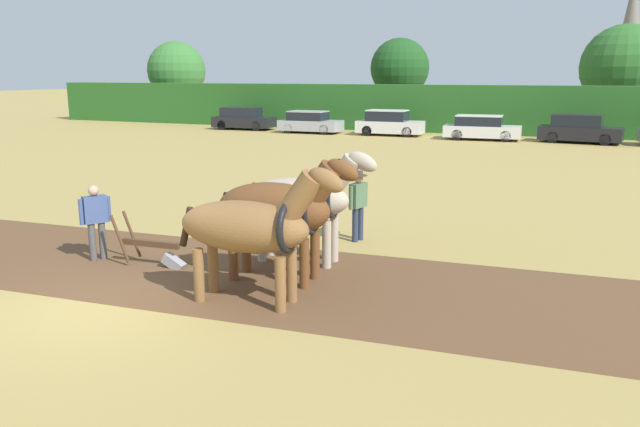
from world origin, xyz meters
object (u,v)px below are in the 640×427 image
Objects in this scene: parked_car_center_right at (579,129)px; draft_horse_lead_left at (251,226)px; tree_left at (400,68)px; parked_car_center_left at (389,123)px; farmer_at_plow at (96,218)px; draft_horse_trail_left at (303,199)px; plow at (156,251)px; parked_car_left at (310,122)px; parked_car_far_left at (243,119)px; farmer_beside_team at (358,201)px; tree_far_left at (177,71)px; draft_horse_lead_right at (279,209)px; church_spire at (630,36)px; tree_center_left at (624,67)px; parked_car_center at (481,128)px.

draft_horse_lead_left is at bearing -92.86° from parked_car_center_right.
parked_car_center_left is (2.09, -9.30, -3.46)m from tree_left.
draft_horse_lead_left is 4.27m from farmer_at_plow.
farmer_at_plow is at bearing -162.98° from draft_horse_trail_left.
plow is 0.38× the size of parked_car_left.
farmer_beside_team is at bearing -58.54° from parked_car_far_left.
parked_car_center_right is (16.30, 0.40, 0.07)m from parked_car_left.
plow is 28.36m from parked_car_center_left.
tree_far_left is 4.06× the size of farmer_beside_team.
parked_car_center_right is (4.70, 26.67, -0.57)m from draft_horse_trail_left.
farmer_at_plow is at bearing -68.96° from parked_car_far_left.
draft_horse_trail_left is at bearing -94.03° from parked_car_center_right.
tree_left is 2.27× the size of draft_horse_lead_right.
church_spire is 3.66× the size of parked_car_center_left.
parked_car_center_left is (-6.34, 26.68, -0.56)m from draft_horse_trail_left.
parked_car_center_right reaches higher than farmer_at_plow.
draft_horse_lead_left is (28.79, -38.03, -2.74)m from tree_far_left.
farmer_beside_team is (0.28, 4.43, -0.38)m from draft_horse_lead_left.
farmer_at_plow is at bearing -106.10° from tree_center_left.
parked_car_center is at bearing -168.80° from parked_car_center_right.
church_spire reaches higher than tree_far_left.
church_spire reaches higher than parked_car_far_left.
tree_left is 2.15× the size of draft_horse_lead_left.
draft_horse_trail_left is 0.64× the size of parked_car_center_right.
draft_horse_lead_right is at bearing -92.49° from parked_car_center.
draft_horse_lead_right is (8.51, -37.21, -2.86)m from tree_left.
tree_left is 4.18× the size of plow.
tree_center_left is 4.52× the size of farmer_at_plow.
parked_car_far_left is (-17.41, 24.89, -0.21)m from farmer_beside_team.
farmer_beside_team is (0.38, 3.21, -0.42)m from draft_horse_lead_right.
draft_horse_lead_left is (8.62, -38.44, -2.90)m from tree_left.
tree_center_left reaches higher than tree_far_left.
parked_car_center_right is (5.30, 0.49, 0.06)m from parked_car_center.
tree_center_left is at bearing 75.96° from draft_horse_lead_left.
plow is 0.37× the size of parked_car_center_left.
tree_far_left reaches higher than parked_car_left.
tree_left is at bearing -117.26° from church_spire.
draft_horse_trail_left is at bearing -87.84° from farmer_beside_team.
parked_car_center is (7.84, -9.80, -3.53)m from tree_left.
tree_far_left is 1.53× the size of parked_car_far_left.
tree_far_left is at bearing -178.85° from tree_left.
parked_car_left is at bearing -172.63° from parked_car_center_right.
tree_far_left is 2.32× the size of draft_horse_lead_right.
plow is 27.67m from parked_car_center.
tree_center_left is at bearing 94.48° from farmer_beside_team.
farmer_at_plow reaches higher than plow.
plow is at bearing -98.58° from parked_car_center_right.
parked_car_center is at bearing -7.19° from parked_car_center_left.
farmer_beside_team reaches higher than parked_car_far_left.
farmer_at_plow reaches higher than parked_car_center.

